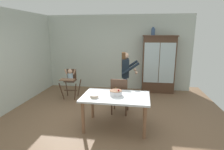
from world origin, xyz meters
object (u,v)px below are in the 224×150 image
(china_cabinet, at_px, (158,64))
(birthday_cake, at_px, (116,93))
(high_chair_with_toddler, at_px, (70,78))
(dining_chair_far_side, at_px, (120,94))
(adult_person, at_px, (125,72))
(serving_bowl, at_px, (94,96))
(ceramic_vase, at_px, (153,32))
(dining_table, at_px, (116,100))

(china_cabinet, bearing_deg, birthday_cake, -113.38)
(high_chair_with_toddler, height_order, dining_chair_far_side, dining_chair_far_side)
(adult_person, relative_size, dining_chair_far_side, 1.59)
(high_chair_with_toddler, xyz_separation_m, birthday_cake, (1.67, -1.63, 0.14))
(high_chair_with_toddler, xyz_separation_m, dining_chair_far_side, (1.69, -0.99, -0.10))
(high_chair_with_toddler, height_order, birthday_cake, high_chair_with_toddler)
(china_cabinet, height_order, serving_bowl, china_cabinet)
(ceramic_vase, height_order, dining_chair_far_side, ceramic_vase)
(ceramic_vase, bearing_deg, high_chair_with_toddler, -157.81)
(dining_table, bearing_deg, adult_person, 86.05)
(adult_person, xyz_separation_m, serving_bowl, (-0.54, -1.62, -0.20))
(high_chair_with_toddler, bearing_deg, birthday_cake, -46.24)
(adult_person, xyz_separation_m, dining_table, (-0.10, -1.45, -0.32))
(serving_bowl, bearing_deg, ceramic_vase, 64.87)
(ceramic_vase, distance_m, dining_chair_far_side, 2.73)
(china_cabinet, xyz_separation_m, serving_bowl, (-1.60, -2.89, -0.23))
(high_chair_with_toddler, bearing_deg, dining_table, -46.82)
(china_cabinet, distance_m, ceramic_vase, 1.13)
(high_chair_with_toddler, relative_size, birthday_cake, 3.39)
(china_cabinet, relative_size, adult_person, 1.30)
(china_cabinet, height_order, dining_table, china_cabinet)
(ceramic_vase, relative_size, high_chair_with_toddler, 0.28)
(dining_chair_far_side, bearing_deg, ceramic_vase, -110.31)
(birthday_cake, bearing_deg, high_chair_with_toddler, 135.68)
(high_chair_with_toddler, distance_m, birthday_cake, 2.34)
(serving_bowl, bearing_deg, high_chair_with_toddler, 123.93)
(ceramic_vase, distance_m, birthday_cake, 3.13)
(ceramic_vase, bearing_deg, dining_table, -108.63)
(ceramic_vase, xyz_separation_m, dining_chair_far_side, (-0.91, -2.05, -1.55))
(dining_table, relative_size, birthday_cake, 5.25)
(dining_table, bearing_deg, high_chair_with_toddler, 135.10)
(china_cabinet, bearing_deg, serving_bowl, -118.89)
(dining_table, bearing_deg, birthday_cake, 96.31)
(high_chair_with_toddler, bearing_deg, adult_person, -8.89)
(china_cabinet, bearing_deg, dining_chair_far_side, -119.18)
(high_chair_with_toddler, bearing_deg, china_cabinet, 18.50)
(dining_chair_far_side, bearing_deg, adult_person, -92.89)
(dining_chair_far_side, bearing_deg, serving_bowl, 65.33)
(ceramic_vase, height_order, birthday_cake, ceramic_vase)
(adult_person, bearing_deg, china_cabinet, -46.58)
(adult_person, distance_m, dining_table, 1.49)
(high_chair_with_toddler, bearing_deg, dining_chair_far_side, -32.43)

